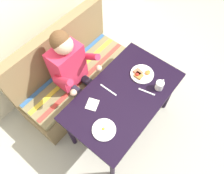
{
  "coord_description": "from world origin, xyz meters",
  "views": [
    {
      "loc": [
        -0.87,
        -0.55,
        2.54
      ],
      "look_at": [
        0.0,
        0.15,
        0.72
      ],
      "focal_mm": 34.36,
      "sensor_mm": 36.0,
      "label": 1
    }
  ],
  "objects_px": {
    "person": "(73,70)",
    "napkin": "(92,104)",
    "couch": "(74,77)",
    "plate_eggs": "(104,130)",
    "coffee_mug": "(160,85)",
    "knife": "(108,90)",
    "table": "(124,99)",
    "fork": "(147,92)",
    "plate_breakfast": "(142,74)"
  },
  "relations": [
    {
      "from": "napkin",
      "to": "knife",
      "type": "distance_m",
      "value": 0.22
    },
    {
      "from": "person",
      "to": "napkin",
      "type": "relative_size",
      "value": 10.15
    },
    {
      "from": "couch",
      "to": "coffee_mug",
      "type": "bearing_deg",
      "value": -74.18
    },
    {
      "from": "knife",
      "to": "person",
      "type": "bearing_deg",
      "value": 96.5
    },
    {
      "from": "coffee_mug",
      "to": "knife",
      "type": "bearing_deg",
      "value": 131.73
    },
    {
      "from": "plate_breakfast",
      "to": "knife",
      "type": "xyz_separation_m",
      "value": [
        -0.35,
        0.15,
        -0.01
      ]
    },
    {
      "from": "fork",
      "to": "couch",
      "type": "bearing_deg",
      "value": 86.55
    },
    {
      "from": "coffee_mug",
      "to": "couch",
      "type": "bearing_deg",
      "value": 105.82
    },
    {
      "from": "person",
      "to": "plate_breakfast",
      "type": "xyz_separation_m",
      "value": [
        0.4,
        -0.59,
        0.0
      ]
    },
    {
      "from": "table",
      "to": "plate_eggs",
      "type": "bearing_deg",
      "value": -168.78
    },
    {
      "from": "person",
      "to": "table",
      "type": "bearing_deg",
      "value": -80.1
    },
    {
      "from": "fork",
      "to": "plate_eggs",
      "type": "bearing_deg",
      "value": 158.76
    },
    {
      "from": "fork",
      "to": "knife",
      "type": "height_order",
      "value": "same"
    },
    {
      "from": "napkin",
      "to": "couch",
      "type": "bearing_deg",
      "value": 65.32
    },
    {
      "from": "plate_breakfast",
      "to": "fork",
      "type": "xyz_separation_m",
      "value": [
        -0.14,
        -0.16,
        -0.01
      ]
    },
    {
      "from": "fork",
      "to": "person",
      "type": "bearing_deg",
      "value": 96.17
    },
    {
      "from": "person",
      "to": "napkin",
      "type": "height_order",
      "value": "person"
    },
    {
      "from": "napkin",
      "to": "person",
      "type": "bearing_deg",
      "value": 67.9
    },
    {
      "from": "person",
      "to": "fork",
      "type": "relative_size",
      "value": 7.13
    },
    {
      "from": "couch",
      "to": "fork",
      "type": "distance_m",
      "value": 1.02
    },
    {
      "from": "plate_eggs",
      "to": "napkin",
      "type": "bearing_deg",
      "value": 63.54
    },
    {
      "from": "plate_eggs",
      "to": "table",
      "type": "bearing_deg",
      "value": 11.22
    },
    {
      "from": "table",
      "to": "coffee_mug",
      "type": "bearing_deg",
      "value": -38.36
    },
    {
      "from": "plate_breakfast",
      "to": "plate_eggs",
      "type": "xyz_separation_m",
      "value": [
        -0.7,
        -0.08,
        -0.0
      ]
    },
    {
      "from": "plate_breakfast",
      "to": "napkin",
      "type": "distance_m",
      "value": 0.6
    },
    {
      "from": "coffee_mug",
      "to": "knife",
      "type": "relative_size",
      "value": 0.59
    },
    {
      "from": "fork",
      "to": "knife",
      "type": "bearing_deg",
      "value": 111.86
    },
    {
      "from": "plate_breakfast",
      "to": "coffee_mug",
      "type": "xyz_separation_m",
      "value": [
        -0.02,
        -0.22,
        0.04
      ]
    },
    {
      "from": "couch",
      "to": "person",
      "type": "distance_m",
      "value": 0.46
    },
    {
      "from": "couch",
      "to": "person",
      "type": "bearing_deg",
      "value": -120.47
    },
    {
      "from": "person",
      "to": "fork",
      "type": "bearing_deg",
      "value": -70.24
    },
    {
      "from": "coffee_mug",
      "to": "fork",
      "type": "height_order",
      "value": "coffee_mug"
    },
    {
      "from": "napkin",
      "to": "plate_eggs",
      "type": "bearing_deg",
      "value": -116.46
    },
    {
      "from": "plate_breakfast",
      "to": "knife",
      "type": "height_order",
      "value": "plate_breakfast"
    },
    {
      "from": "plate_eggs",
      "to": "fork",
      "type": "distance_m",
      "value": 0.57
    },
    {
      "from": "table",
      "to": "napkin",
      "type": "height_order",
      "value": "napkin"
    },
    {
      "from": "plate_breakfast",
      "to": "napkin",
      "type": "relative_size",
      "value": 2.01
    },
    {
      "from": "person",
      "to": "napkin",
      "type": "bearing_deg",
      "value": -112.1
    },
    {
      "from": "plate_eggs",
      "to": "fork",
      "type": "xyz_separation_m",
      "value": [
        0.56,
        -0.08,
        -0.01
      ]
    },
    {
      "from": "coffee_mug",
      "to": "knife",
      "type": "height_order",
      "value": "coffee_mug"
    },
    {
      "from": "plate_breakfast",
      "to": "coffee_mug",
      "type": "distance_m",
      "value": 0.23
    },
    {
      "from": "person",
      "to": "coffee_mug",
      "type": "bearing_deg",
      "value": -64.77
    },
    {
      "from": "napkin",
      "to": "fork",
      "type": "relative_size",
      "value": 0.7
    },
    {
      "from": "table",
      "to": "fork",
      "type": "distance_m",
      "value": 0.24
    },
    {
      "from": "couch",
      "to": "plate_breakfast",
      "type": "height_order",
      "value": "couch"
    },
    {
      "from": "couch",
      "to": "plate_eggs",
      "type": "height_order",
      "value": "couch"
    },
    {
      "from": "table",
      "to": "person",
      "type": "height_order",
      "value": "person"
    },
    {
      "from": "person",
      "to": "knife",
      "type": "relative_size",
      "value": 6.06
    },
    {
      "from": "table",
      "to": "napkin",
      "type": "xyz_separation_m",
      "value": [
        -0.27,
        0.17,
        0.09
      ]
    },
    {
      "from": "knife",
      "to": "plate_breakfast",
      "type": "bearing_deg",
      "value": -22.96
    }
  ]
}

